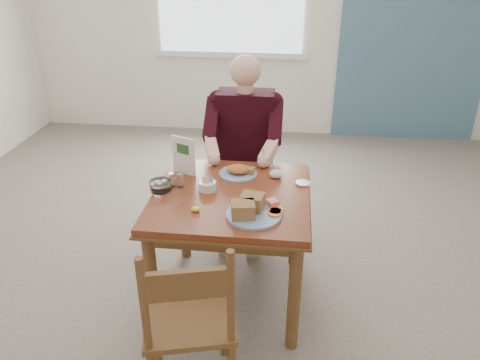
# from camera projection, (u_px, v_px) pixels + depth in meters

# --- Properties ---
(floor) EXTENTS (6.00, 6.00, 0.00)m
(floor) POSITION_uv_depth(u_px,v_px,m) (232.00, 294.00, 3.04)
(floor) COLOR #62584F
(floor) RESTS_ON ground
(wall_back) EXTENTS (5.50, 0.00, 5.50)m
(wall_back) POSITION_uv_depth(u_px,v_px,m) (267.00, 10.00, 5.07)
(wall_back) COLOR white
(wall_back) RESTS_ON ground
(accent_panel) EXTENTS (1.60, 0.02, 2.80)m
(accent_panel) POSITION_uv_depth(u_px,v_px,m) (420.00, 12.00, 4.89)
(accent_panel) COLOR slate
(accent_panel) RESTS_ON ground
(lemon_wedge) EXTENTS (0.06, 0.05, 0.03)m
(lemon_wedge) POSITION_uv_depth(u_px,v_px,m) (196.00, 209.00, 2.51)
(lemon_wedge) COLOR yellow
(lemon_wedge) RESTS_ON table
(napkin) EXTENTS (0.10, 0.09, 0.05)m
(napkin) POSITION_uv_depth(u_px,v_px,m) (276.00, 174.00, 2.87)
(napkin) COLOR white
(napkin) RESTS_ON table
(metal_dish) EXTENTS (0.11, 0.11, 0.01)m
(metal_dish) POSITION_uv_depth(u_px,v_px,m) (303.00, 183.00, 2.81)
(metal_dish) COLOR silver
(metal_dish) RESTS_ON table
(table) EXTENTS (0.92, 0.92, 0.75)m
(table) POSITION_uv_depth(u_px,v_px,m) (231.00, 210.00, 2.76)
(table) COLOR brown
(table) RESTS_ON ground
(chair_far) EXTENTS (0.42, 0.42, 0.95)m
(chair_far) POSITION_uv_depth(u_px,v_px,m) (245.00, 175.00, 3.53)
(chair_far) COLOR brown
(chair_far) RESTS_ON ground
(chair_near) EXTENTS (0.51, 0.51, 0.95)m
(chair_near) POSITION_uv_depth(u_px,v_px,m) (189.00, 321.00, 2.16)
(chair_near) COLOR brown
(chair_near) RESTS_ON ground
(diner) EXTENTS (0.53, 0.56, 1.39)m
(diner) POSITION_uv_depth(u_px,v_px,m) (244.00, 138.00, 3.31)
(diner) COLOR gray
(diner) RESTS_ON chair_far
(near_plate) EXTENTS (0.32, 0.31, 0.10)m
(near_plate) POSITION_uv_depth(u_px,v_px,m) (252.00, 209.00, 2.47)
(near_plate) COLOR white
(near_plate) RESTS_ON table
(far_plate) EXTENTS (0.29, 0.29, 0.06)m
(far_plate) POSITION_uv_depth(u_px,v_px,m) (239.00, 171.00, 2.91)
(far_plate) COLOR white
(far_plate) RESTS_ON table
(caddy) EXTENTS (0.11, 0.11, 0.08)m
(caddy) POSITION_uv_depth(u_px,v_px,m) (207.00, 186.00, 2.73)
(caddy) COLOR white
(caddy) RESTS_ON table
(shakers) EXTENTS (0.09, 0.05, 0.09)m
(shakers) POSITION_uv_depth(u_px,v_px,m) (176.00, 180.00, 2.76)
(shakers) COLOR white
(shakers) RESTS_ON table
(creamer) EXTENTS (0.13, 0.13, 0.06)m
(creamer) POSITION_uv_depth(u_px,v_px,m) (160.00, 185.00, 2.73)
(creamer) COLOR white
(creamer) RESTS_ON table
(menu) EXTENTS (0.16, 0.08, 0.24)m
(menu) POSITION_uv_depth(u_px,v_px,m) (184.00, 156.00, 2.88)
(menu) COLOR white
(menu) RESTS_ON table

